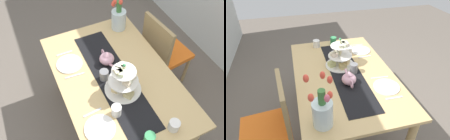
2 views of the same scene
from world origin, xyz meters
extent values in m
plane|color=#6B6056|center=(0.00, 0.00, 0.00)|extent=(8.00, 8.00, 0.00)
cube|color=tan|center=(0.00, 0.00, 0.71)|extent=(1.46, 0.94, 0.03)
cylinder|color=tan|center=(-0.66, -0.40, 0.35)|extent=(0.07, 0.07, 0.69)
cylinder|color=tan|center=(-0.66, 0.40, 0.35)|extent=(0.07, 0.07, 0.69)
cylinder|color=#9C8254|center=(-0.12, 0.97, 0.21)|extent=(0.04, 0.04, 0.41)
cylinder|color=#9C8254|center=(-0.48, 0.93, 0.21)|extent=(0.04, 0.04, 0.41)
cylinder|color=#9C8254|center=(-0.08, 0.61, 0.21)|extent=(0.04, 0.04, 0.41)
cylinder|color=#9C8254|center=(-0.44, 0.57, 0.21)|extent=(0.04, 0.04, 0.41)
cube|color=orange|center=(-0.28, 0.77, 0.43)|extent=(0.46, 0.46, 0.05)
cube|color=#9C8254|center=(-0.26, 0.58, 0.69)|extent=(0.42, 0.08, 0.45)
cube|color=black|center=(0.00, -0.02, 0.73)|extent=(1.17, 0.29, 0.00)
cylinder|color=beige|center=(0.14, 0.00, 0.87)|extent=(0.01, 0.01, 0.28)
cylinder|color=white|center=(0.14, 0.00, 0.73)|extent=(0.30, 0.30, 0.01)
cylinder|color=white|center=(0.14, 0.00, 0.84)|extent=(0.24, 0.24, 0.01)
cylinder|color=white|center=(0.14, 0.00, 0.95)|extent=(0.19, 0.19, 0.01)
cube|color=#D2C385|center=(0.22, 0.01, 0.76)|extent=(0.09, 0.09, 0.04)
cube|color=#D1D68A|center=(0.13, 0.09, 0.76)|extent=(0.08, 0.08, 0.05)
cube|color=#DCC17A|center=(0.07, -0.01, 0.76)|extent=(0.08, 0.07, 0.04)
cube|color=#E8CB8B|center=(0.13, -0.07, 0.76)|extent=(0.07, 0.07, 0.05)
cube|color=beige|center=(0.19, 0.00, 0.86)|extent=(0.07, 0.05, 0.03)
cube|color=beige|center=(0.17, 0.03, 0.86)|extent=(0.07, 0.06, 0.03)
cube|color=#F3E7C7|center=(0.15, 0.07, 0.86)|extent=(0.04, 0.06, 0.03)
cube|color=beige|center=(0.12, 0.06, 0.86)|extent=(0.05, 0.06, 0.03)
cube|color=#EDE7BF|center=(0.10, 0.01, 0.97)|extent=(0.06, 0.04, 0.03)
cube|color=#E4EAC5|center=(0.10, -0.02, 0.97)|extent=(0.06, 0.07, 0.03)
cube|color=beige|center=(0.12, -0.05, 0.97)|extent=(0.06, 0.07, 0.03)
cube|color=beige|center=(0.14, -0.05, 0.97)|extent=(0.04, 0.06, 0.03)
cube|color=beige|center=(0.16, -0.03, 0.97)|extent=(0.07, 0.06, 0.03)
sphere|color=#389356|center=(0.14, 0.00, 1.02)|extent=(0.02, 0.02, 0.02)
ellipsoid|color=#E5A8BC|center=(-0.18, 0.00, 0.78)|extent=(0.13, 0.13, 0.10)
cone|color=#E5A8BC|center=(-0.18, 0.00, 0.85)|extent=(0.06, 0.06, 0.04)
cylinder|color=#E5A8BC|center=(-0.09, 0.00, 0.79)|extent=(0.07, 0.02, 0.06)
torus|color=#E5A8BC|center=(-0.26, 0.00, 0.78)|extent=(0.07, 0.01, 0.07)
cylinder|color=silver|center=(-0.57, 0.31, 0.82)|extent=(0.14, 0.14, 0.20)
cylinder|color=#3D7538|center=(-0.57, 0.31, 0.97)|extent=(0.05, 0.05, 0.12)
ellipsoid|color=#EF4C38|center=(-0.49, 0.28, 1.09)|extent=(0.04, 0.04, 0.06)
ellipsoid|color=#EF4C38|center=(-0.59, 0.26, 1.01)|extent=(0.04, 0.04, 0.06)
ellipsoid|color=#EF4C38|center=(-0.53, 0.24, 1.08)|extent=(0.04, 0.04, 0.06)
cylinder|color=white|center=(0.60, 0.17, 0.77)|extent=(0.08, 0.08, 0.08)
cylinder|color=white|center=(-0.30, -0.31, 0.73)|extent=(0.23, 0.23, 0.01)
cube|color=silver|center=(-0.45, -0.31, 0.73)|extent=(0.02, 0.15, 0.01)
cube|color=silver|center=(-0.16, -0.31, 0.73)|extent=(0.03, 0.17, 0.01)
cylinder|color=white|center=(0.38, -0.31, 0.73)|extent=(0.23, 0.23, 0.01)
cube|color=silver|center=(0.24, -0.31, 0.73)|extent=(0.03, 0.15, 0.01)
cylinder|color=slate|center=(-0.02, -0.09, 0.78)|extent=(0.08, 0.08, 0.09)
cylinder|color=white|center=(0.32, -0.15, 0.77)|extent=(0.08, 0.08, 0.09)
cylinder|color=#389356|center=(0.61, -0.04, 0.77)|extent=(0.08, 0.08, 0.09)
camera|label=1|loc=(1.13, -0.56, 2.32)|focal=38.31mm
camera|label=2|loc=(-1.49, 0.43, 1.82)|focal=31.23mm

